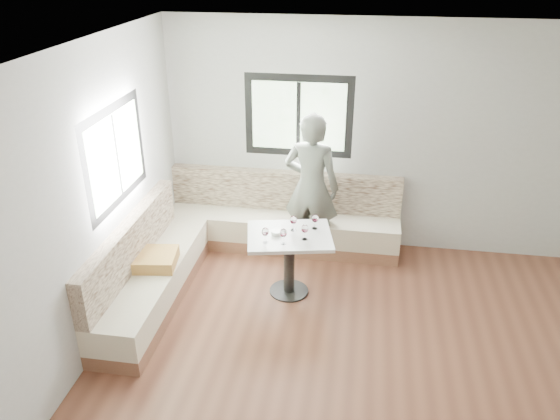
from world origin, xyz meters
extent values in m
cube|color=brown|center=(0.00, 0.00, 0.00)|extent=(5.00, 5.00, 0.01)
cube|color=white|center=(0.00, 0.00, 2.80)|extent=(5.00, 5.00, 0.01)
cube|color=#B7B7B2|center=(0.00, 2.50, 1.40)|extent=(5.00, 0.01, 2.80)
cube|color=#B7B7B2|center=(-2.50, 0.00, 1.40)|extent=(0.01, 5.00, 2.80)
cube|color=black|center=(-0.90, 2.49, 1.65)|extent=(1.30, 0.02, 1.00)
cube|color=black|center=(-2.49, 0.90, 1.65)|extent=(0.02, 1.30, 1.00)
cube|color=#8D5D43|center=(-1.05, 2.23, 0.08)|extent=(2.90, 0.55, 0.16)
cube|color=beige|center=(-1.05, 2.23, 0.30)|extent=(2.90, 0.55, 0.29)
cube|color=beige|center=(-1.05, 2.43, 0.70)|extent=(2.90, 0.14, 0.50)
cube|color=#8D5D43|center=(-2.23, 0.82, 0.08)|extent=(0.55, 2.25, 0.16)
cube|color=beige|center=(-2.23, 0.82, 0.30)|extent=(0.55, 2.25, 0.29)
cube|color=beige|center=(-2.43, 0.82, 0.70)|extent=(0.14, 2.25, 0.50)
cube|color=#B77D40|center=(-2.19, 0.86, 0.51)|extent=(0.49, 0.49, 0.13)
cylinder|color=black|center=(-0.82, 1.24, 0.01)|extent=(0.43, 0.43, 0.02)
cylinder|color=black|center=(-0.82, 1.24, 0.34)|extent=(0.12, 0.12, 0.69)
cube|color=silver|center=(-0.82, 1.24, 0.71)|extent=(1.01, 0.86, 0.04)
imported|color=#5E6359|center=(-0.68, 2.10, 0.91)|extent=(0.72, 0.54, 1.82)
cylinder|color=white|center=(-0.96, 1.22, 0.75)|extent=(0.11, 0.11, 0.04)
sphere|color=black|center=(-0.94, 1.23, 0.76)|extent=(0.02, 0.02, 0.02)
sphere|color=black|center=(-0.97, 1.23, 0.76)|extent=(0.02, 0.02, 0.02)
sphere|color=black|center=(-0.96, 1.20, 0.76)|extent=(0.02, 0.02, 0.02)
cylinder|color=white|center=(-1.04, 1.03, 0.73)|extent=(0.06, 0.06, 0.01)
cylinder|color=white|center=(-1.04, 1.03, 0.77)|extent=(0.01, 0.01, 0.07)
ellipsoid|color=white|center=(-1.04, 1.03, 0.85)|extent=(0.08, 0.08, 0.09)
cylinder|color=#470514|center=(-1.04, 1.03, 0.83)|extent=(0.05, 0.05, 0.02)
cylinder|color=white|center=(-0.86, 1.04, 0.73)|extent=(0.06, 0.06, 0.01)
cylinder|color=white|center=(-0.86, 1.04, 0.77)|extent=(0.01, 0.01, 0.07)
ellipsoid|color=white|center=(-0.86, 1.04, 0.85)|extent=(0.08, 0.08, 0.09)
cylinder|color=#470514|center=(-0.86, 1.04, 0.83)|extent=(0.05, 0.05, 0.02)
cylinder|color=white|center=(-0.65, 1.16, 0.73)|extent=(0.06, 0.06, 0.01)
cylinder|color=white|center=(-0.65, 1.16, 0.77)|extent=(0.01, 0.01, 0.07)
ellipsoid|color=white|center=(-0.65, 1.16, 0.85)|extent=(0.08, 0.08, 0.09)
cylinder|color=#470514|center=(-0.65, 1.16, 0.83)|extent=(0.05, 0.05, 0.02)
cylinder|color=white|center=(-0.80, 1.34, 0.73)|extent=(0.06, 0.06, 0.01)
cylinder|color=white|center=(-0.80, 1.34, 0.77)|extent=(0.01, 0.01, 0.07)
ellipsoid|color=white|center=(-0.80, 1.34, 0.85)|extent=(0.08, 0.08, 0.09)
cylinder|color=#470514|center=(-0.80, 1.34, 0.83)|extent=(0.05, 0.05, 0.02)
cylinder|color=white|center=(-0.57, 1.41, 0.73)|extent=(0.06, 0.06, 0.01)
cylinder|color=white|center=(-0.57, 1.41, 0.77)|extent=(0.01, 0.01, 0.07)
ellipsoid|color=white|center=(-0.57, 1.41, 0.85)|extent=(0.08, 0.08, 0.09)
cylinder|color=#470514|center=(-0.57, 1.41, 0.83)|extent=(0.05, 0.05, 0.02)
camera|label=1|loc=(-0.12, -3.78, 3.52)|focal=35.00mm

